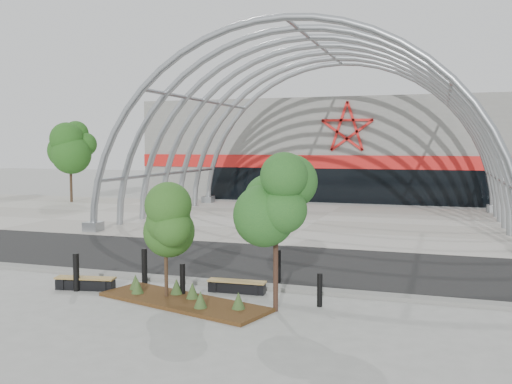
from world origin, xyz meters
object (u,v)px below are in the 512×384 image
at_px(street_tree_0, 165,216).
at_px(bollard_2, 183,280).
at_px(bench_0, 85,284).
at_px(bench_1, 237,287).
at_px(street_tree_1, 276,205).

height_order(street_tree_0, bollard_2, street_tree_0).
xyz_separation_m(street_tree_0, bench_0, (-2.87, 0.25, -2.21)).
distance_m(bench_1, bollard_2, 1.66).
distance_m(bench_0, bench_1, 4.65).
bearing_deg(street_tree_1, bench_1, 138.15).
xyz_separation_m(bench_0, bollard_2, (3.18, 0.17, 0.30)).
distance_m(street_tree_0, bench_1, 3.07).
relative_size(street_tree_0, bench_0, 1.76).
bearing_deg(street_tree_0, street_tree_1, -1.87).
distance_m(street_tree_0, bollard_2, 1.98).
bearing_deg(bench_0, bollard_2, 3.11).
bearing_deg(street_tree_1, street_tree_0, 178.13).
bearing_deg(street_tree_0, bollard_2, 54.07).
xyz_separation_m(street_tree_1, bollard_2, (-2.96, 0.53, -2.36)).
xyz_separation_m(street_tree_1, bench_0, (-6.14, 0.36, -2.66)).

